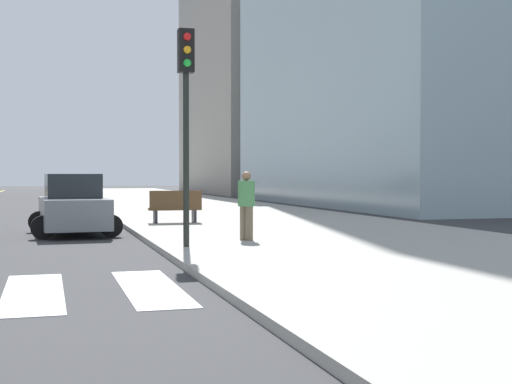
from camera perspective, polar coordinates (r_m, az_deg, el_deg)
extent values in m
cube|color=#9E9B93|center=(28.64, -0.98, -2.11)|extent=(10.00, 120.00, 0.15)
cube|color=silver|center=(11.74, -17.16, -7.59)|extent=(0.90, 4.00, 0.01)
cube|color=silver|center=(11.84, -8.34, -7.46)|extent=(0.90, 4.00, 0.01)
cube|color=#9E9B93|center=(73.55, 2.58, 9.66)|extent=(18.00, 24.00, 24.80)
cube|color=slate|center=(22.48, -14.20, -1.58)|extent=(2.06, 4.20, 0.88)
cube|color=#1E2328|center=(22.69, -14.27, 0.45)|extent=(1.66, 2.13, 0.75)
cylinder|color=black|center=(21.17, -16.49, -2.70)|extent=(0.68, 0.25, 0.67)
cylinder|color=black|center=(21.33, -11.37, -2.64)|extent=(0.68, 0.25, 0.67)
cylinder|color=black|center=(23.71, -16.74, -2.27)|extent=(0.68, 0.25, 0.67)
cylinder|color=black|center=(23.86, -12.17, -2.22)|extent=(0.68, 0.25, 0.67)
cylinder|color=black|center=(16.81, -5.54, 2.54)|extent=(0.14, 0.14, 4.03)
cube|color=black|center=(17.04, -5.56, 11.02)|extent=(0.36, 0.28, 1.00)
sphere|color=red|center=(16.93, -5.45, 12.12)|extent=(0.18, 0.18, 0.18)
sphere|color=orange|center=(16.87, -5.44, 11.12)|extent=(0.18, 0.18, 0.18)
sphere|color=green|center=(16.83, -5.44, 10.11)|extent=(0.18, 0.18, 0.18)
cube|color=brown|center=(25.17, -6.42, -1.34)|extent=(1.81, 0.60, 0.08)
cube|color=brown|center=(24.92, -6.35, -0.58)|extent=(1.80, 0.10, 0.60)
cube|color=#2D2D33|center=(25.09, -7.95, -1.94)|extent=(0.11, 0.48, 0.44)
cube|color=#2D2D33|center=(25.29, -4.91, -1.91)|extent=(0.11, 0.48, 0.44)
cylinder|color=brown|center=(18.45, -0.97, -2.47)|extent=(0.20, 0.20, 0.87)
cylinder|color=brown|center=(18.33, -0.55, -2.49)|extent=(0.20, 0.20, 0.87)
cylinder|color=#47844C|center=(18.35, -0.76, -0.12)|extent=(0.43, 0.43, 0.65)
sphere|color=#936B4C|center=(18.34, -0.76, 1.26)|extent=(0.23, 0.23, 0.23)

